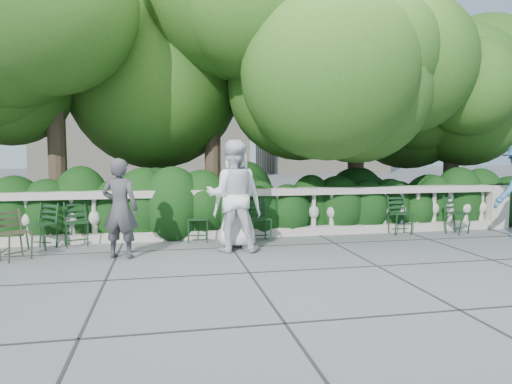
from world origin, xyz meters
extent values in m
plane|color=#4F5257|center=(0.00, 0.00, 0.00)|extent=(90.00, 90.00, 0.00)
cube|color=#9E998E|center=(0.00, 1.80, 0.09)|extent=(12.00, 0.32, 0.18)
cube|color=#9E998E|center=(0.00, 1.80, 0.93)|extent=(12.00, 0.36, 0.14)
cube|color=#9E998E|center=(5.78, 1.80, 0.50)|extent=(0.44, 0.44, 1.00)
cylinder|color=#3F3023|center=(-4.00, 3.40, 1.40)|extent=(0.40, 0.40, 2.80)
ellipsoid|color=#1C3E11|center=(-4.00, 2.96, 3.68)|extent=(5.28, 5.28, 3.96)
cylinder|color=#3F3023|center=(-0.50, 4.00, 1.70)|extent=(0.40, 0.40, 3.40)
ellipsoid|color=#1C3E11|center=(-0.50, 3.48, 4.44)|extent=(6.24, 6.24, 4.68)
cylinder|color=#3F3023|center=(3.00, 3.30, 1.50)|extent=(0.40, 0.40, 3.00)
ellipsoid|color=#1C3E11|center=(3.00, 2.84, 3.92)|extent=(5.52, 5.52, 4.14)
cylinder|color=#3F3023|center=(6.00, 3.80, 1.30)|extent=(0.40, 0.40, 2.60)
ellipsoid|color=#1C3E11|center=(6.00, 3.40, 3.40)|extent=(4.80, 4.80, 3.60)
imported|color=white|center=(-0.40, 0.78, 0.89)|extent=(0.94, 0.69, 1.78)
imported|color=#39383D|center=(-2.41, 0.36, 0.83)|extent=(0.70, 0.57, 1.65)
imported|color=silver|center=(-0.51, 0.53, 0.98)|extent=(1.07, 0.90, 1.96)
camera|label=1|loc=(-1.68, -7.37, 1.75)|focal=32.00mm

